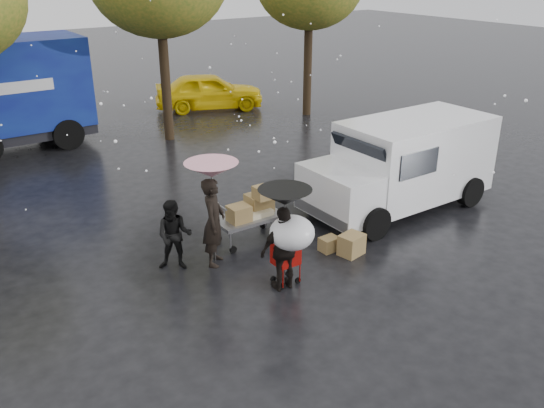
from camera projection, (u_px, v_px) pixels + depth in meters
ground at (276, 285)px, 11.09m from camera, size 90.00×90.00×0.00m
person_pink at (214, 222)px, 11.52m from camera, size 0.78×0.80×1.86m
person_middle at (174, 235)px, 11.40m from camera, size 0.91×0.86×1.47m
person_black at (284, 249)px, 10.66m from camera, size 1.02×0.50×1.68m
umbrella_pink at (211, 170)px, 11.08m from camera, size 1.06×1.06×2.19m
umbrella_black at (285, 197)px, 10.26m from camera, size 0.98×0.98×2.03m
vendor_cart at (252, 210)px, 12.58m from camera, size 1.52×0.80×1.27m
shopping_cart at (291, 236)px, 10.63m from camera, size 0.84×0.84×1.46m
white_van at (403, 163)px, 14.12m from camera, size 4.91×2.18×2.20m
box_ground_near at (351, 245)px, 12.14m from camera, size 0.57×0.49×0.45m
box_ground_far at (329, 244)px, 12.33m from camera, size 0.40×0.32×0.31m
yellow_taxi at (209, 91)px, 23.57m from camera, size 4.70×3.27×1.49m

